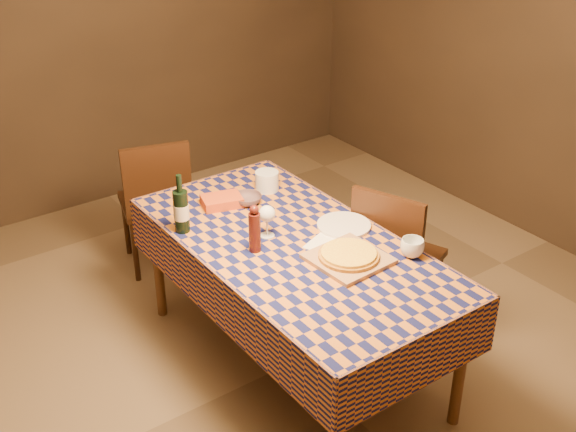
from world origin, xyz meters
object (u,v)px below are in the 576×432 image
(dining_table, at_px, (294,255))
(white_plate, at_px, (344,225))
(cutting_board, at_px, (348,259))
(bowl, at_px, (247,199))
(pizza, at_px, (349,254))
(chair_right, at_px, (393,253))
(chair_far, at_px, (156,198))
(wine_bottle, at_px, (181,210))

(dining_table, height_order, white_plate, white_plate)
(cutting_board, distance_m, bowl, 0.79)
(dining_table, height_order, pizza, pizza)
(pizza, height_order, chair_right, chair_right)
(chair_far, distance_m, chair_right, 1.58)
(white_plate, relative_size, chair_far, 0.30)
(pizza, distance_m, bowl, 0.79)
(bowl, distance_m, chair_right, 0.87)
(pizza, relative_size, chair_right, 0.38)
(pizza, xyz_separation_m, wine_bottle, (-0.51, 0.73, 0.08))
(dining_table, bearing_deg, white_plate, -3.85)
(chair_far, height_order, chair_right, same)
(bowl, bearing_deg, white_plate, -62.54)
(dining_table, xyz_separation_m, wine_bottle, (-0.40, 0.43, 0.20))
(chair_far, bearing_deg, chair_right, -60.77)
(dining_table, bearing_deg, wine_bottle, 132.49)
(pizza, bearing_deg, bowl, 95.22)
(bowl, relative_size, chair_far, 0.17)
(dining_table, relative_size, pizza, 5.20)
(chair_far, bearing_deg, pizza, -81.00)
(pizza, bearing_deg, white_plate, 54.18)
(pizza, height_order, white_plate, pizza)
(bowl, height_order, chair_far, chair_far)
(white_plate, bearing_deg, dining_table, 176.15)
(dining_table, relative_size, chair_right, 1.98)
(pizza, height_order, bowl, same)
(bowl, relative_size, wine_bottle, 0.51)
(cutting_board, xyz_separation_m, wine_bottle, (-0.51, 0.73, 0.11))
(cutting_board, bearing_deg, bowl, 95.22)
(dining_table, xyz_separation_m, chair_right, (0.63, -0.08, -0.17))
(dining_table, xyz_separation_m, cutting_board, (0.11, -0.29, 0.09))
(wine_bottle, height_order, white_plate, wine_bottle)
(cutting_board, height_order, pizza, pizza)
(dining_table, bearing_deg, bowl, 85.28)
(pizza, relative_size, chair_far, 0.38)
(chair_far, bearing_deg, dining_table, -83.88)
(bowl, xyz_separation_m, chair_far, (-0.18, 0.81, -0.27))
(dining_table, relative_size, bowl, 11.38)
(dining_table, height_order, cutting_board, cutting_board)
(chair_right, bearing_deg, chair_far, 119.23)
(wine_bottle, xyz_separation_m, white_plate, (0.71, -0.45, -0.11))
(pizza, bearing_deg, cutting_board, 75.96)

